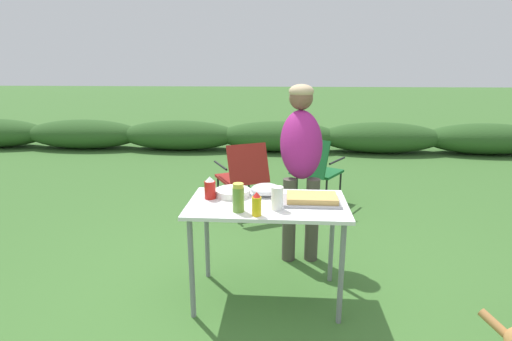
{
  "coord_description": "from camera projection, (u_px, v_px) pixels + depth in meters",
  "views": [
    {
      "loc": [
        0.1,
        -2.62,
        1.66
      ],
      "look_at": [
        -0.1,
        0.3,
        0.89
      ],
      "focal_mm": 28.0,
      "sensor_mm": 36.0,
      "label": 1
    }
  ],
  "objects": [
    {
      "name": "food_tray",
      "position": [
        312.0,
        199.0,
        2.75
      ],
      "size": [
        0.39,
        0.25,
        0.06
      ],
      "color": "#9E9EA3",
      "rests_on": "folding_table"
    },
    {
      "name": "ground_plane",
      "position": [
        267.0,
        297.0,
        2.96
      ],
      "size": [
        60.0,
        60.0,
        0.0
      ],
      "primitive_type": "plane",
      "color": "#3D6B2D"
    },
    {
      "name": "ketchup_bottle",
      "position": [
        210.0,
        188.0,
        2.83
      ],
      "size": [
        0.08,
        0.08,
        0.16
      ],
      "color": "red",
      "rests_on": "folding_table"
    },
    {
      "name": "folding_table",
      "position": [
        267.0,
        213.0,
        2.79
      ],
      "size": [
        1.1,
        0.64,
        0.74
      ],
      "color": "white",
      "rests_on": "ground"
    },
    {
      "name": "mixing_bowl",
      "position": [
        266.0,
        189.0,
        2.93
      ],
      "size": [
        0.22,
        0.22,
        0.08
      ],
      "primitive_type": "ellipsoid",
      "color": "silver",
      "rests_on": "folding_table"
    },
    {
      "name": "standing_person_with_beanie",
      "position": [
        301.0,
        153.0,
        3.4
      ],
      "size": [
        0.39,
        0.49,
        1.51
      ],
      "rotation": [
        0.0,
        0.0,
        0.07
      ],
      "color": "#4C473D",
      "rests_on": "ground"
    },
    {
      "name": "relish_jar",
      "position": [
        238.0,
        198.0,
        2.58
      ],
      "size": [
        0.08,
        0.08,
        0.19
      ],
      "color": "olive",
      "rests_on": "folding_table"
    },
    {
      "name": "mustard_bottle",
      "position": [
        257.0,
        204.0,
        2.51
      ],
      "size": [
        0.06,
        0.06,
        0.16
      ],
      "color": "yellow",
      "rests_on": "folding_table"
    },
    {
      "name": "shrub_hedge",
      "position": [
        278.0,
        136.0,
        7.93
      ],
      "size": [
        14.4,
        0.9,
        0.59
      ],
      "color": "#2D5623",
      "rests_on": "ground"
    },
    {
      "name": "camp_chair_near_hedge",
      "position": [
        243.0,
        173.0,
        4.55
      ],
      "size": [
        0.68,
        0.74,
        0.83
      ],
      "rotation": [
        0.0,
        0.0,
        0.48
      ],
      "color": "maroon",
      "rests_on": "ground"
    },
    {
      "name": "plate_stack",
      "position": [
        233.0,
        192.0,
        2.91
      ],
      "size": [
        0.26,
        0.26,
        0.05
      ],
      "primitive_type": "cylinder",
      "color": "white",
      "rests_on": "folding_table"
    },
    {
      "name": "paper_cup_stack",
      "position": [
        277.0,
        198.0,
        2.62
      ],
      "size": [
        0.08,
        0.08,
        0.16
      ],
      "primitive_type": "cylinder",
      "color": "white",
      "rests_on": "folding_table"
    },
    {
      "name": "camp_chair_green_behind_table",
      "position": [
        315.0,
        167.0,
        4.82
      ],
      "size": [
        0.7,
        0.74,
        0.83
      ],
      "rotation": [
        0.0,
        0.0,
        -0.55
      ],
      "color": "#19602D",
      "rests_on": "ground"
    }
  ]
}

